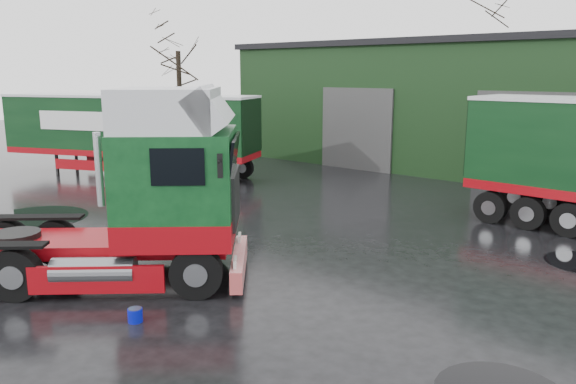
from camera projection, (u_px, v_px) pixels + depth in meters
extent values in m
plane|color=black|center=(249.00, 269.00, 13.82)|extent=(100.00, 100.00, 0.00)
cube|color=black|center=(566.00, 109.00, 26.97)|extent=(32.00, 12.00, 6.00)
cube|color=black|center=(573.00, 42.00, 26.31)|extent=(32.40, 12.40, 0.30)
cylinder|color=#070FAB|center=(135.00, 315.00, 10.87)|extent=(0.32, 0.32, 0.27)
cylinder|color=black|center=(36.00, 217.00, 18.72)|extent=(3.30, 3.30, 0.01)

